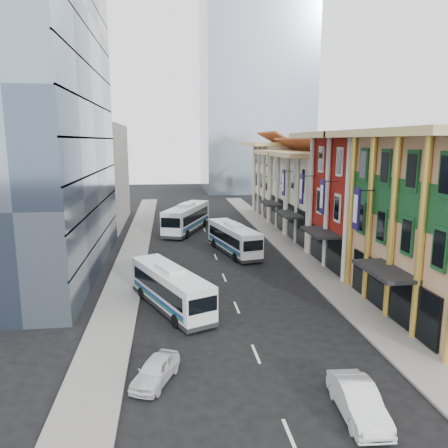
{
  "coord_description": "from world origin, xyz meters",
  "views": [
    {
      "loc": [
        -4.64,
        -21.26,
        11.76
      ],
      "look_at": [
        0.47,
        18.85,
        4.03
      ],
      "focal_mm": 35.0,
      "sensor_mm": 36.0,
      "label": 1
    }
  ],
  "objects": [
    {
      "name": "ground",
      "position": [
        0.0,
        0.0,
        0.0
      ],
      "size": [
        200.0,
        200.0,
        0.0
      ],
      "primitive_type": "plane",
      "color": "black",
      "rests_on": "ground"
    },
    {
      "name": "sidewalk_right",
      "position": [
        8.5,
        22.0,
        0.07
      ],
      "size": [
        3.0,
        90.0,
        0.15
      ],
      "primitive_type": "cube",
      "color": "slate",
      "rests_on": "ground"
    },
    {
      "name": "sidewalk_left",
      "position": [
        -8.5,
        22.0,
        0.07
      ],
      "size": [
        3.0,
        90.0,
        0.15
      ],
      "primitive_type": "cube",
      "color": "slate",
      "rests_on": "ground"
    },
    {
      "name": "shophouse_red",
      "position": [
        14.0,
        17.0,
        6.0
      ],
      "size": [
        8.0,
        10.0,
        12.0
      ],
      "primitive_type": "cube",
      "color": "maroon",
      "rests_on": "ground"
    },
    {
      "name": "shophouse_cream_near",
      "position": [
        14.0,
        26.5,
        5.0
      ],
      "size": [
        8.0,
        9.0,
        10.0
      ],
      "primitive_type": "cube",
      "color": "silver",
      "rests_on": "ground"
    },
    {
      "name": "shophouse_cream_mid",
      "position": [
        14.0,
        35.5,
        5.0
      ],
      "size": [
        8.0,
        9.0,
        10.0
      ],
      "primitive_type": "cube",
      "color": "silver",
      "rests_on": "ground"
    },
    {
      "name": "shophouse_cream_far",
      "position": [
        14.0,
        46.0,
        5.5
      ],
      "size": [
        8.0,
        12.0,
        11.0
      ],
      "primitive_type": "cube",
      "color": "silver",
      "rests_on": "ground"
    },
    {
      "name": "office_tower",
      "position": [
        -17.0,
        19.0,
        15.0
      ],
      "size": [
        12.0,
        26.0,
        30.0
      ],
      "primitive_type": "cube",
      "color": "#3C4A60",
      "rests_on": "ground"
    },
    {
      "name": "office_block_far",
      "position": [
        -16.0,
        42.0,
        7.0
      ],
      "size": [
        10.0,
        18.0,
        14.0
      ],
      "primitive_type": "cube",
      "color": "gray",
      "rests_on": "ground"
    },
    {
      "name": "bus_left_near",
      "position": [
        -4.68,
        8.45,
        1.56
      ],
      "size": [
        6.03,
        9.84,
        3.13
      ],
      "primitive_type": null,
      "rotation": [
        0.0,
        0.0,
        0.42
      ],
      "color": "silver",
      "rests_on": "ground"
    },
    {
      "name": "bus_left_far",
      "position": [
        -2.38,
        35.16,
        1.89
      ],
      "size": [
        6.88,
        11.99,
        3.78
      ],
      "primitive_type": null,
      "rotation": [
        0.0,
        0.0,
        -0.37
      ],
      "color": "silver",
      "rests_on": "ground"
    },
    {
      "name": "bus_right",
      "position": [
        2.07,
        23.42,
        1.62
      ],
      "size": [
        4.65,
        10.4,
        3.25
      ],
      "primitive_type": null,
      "rotation": [
        0.0,
        0.0,
        0.23
      ],
      "color": "white",
      "rests_on": "ground"
    },
    {
      "name": "sedan_left",
      "position": [
        -5.5,
        -1.2,
        0.62
      ],
      "size": [
        2.78,
        3.9,
        1.23
      ],
      "primitive_type": "imported",
      "rotation": [
        0.0,
        0.0,
        -0.41
      ],
      "color": "silver",
      "rests_on": "ground"
    },
    {
      "name": "sedan_right",
      "position": [
        3.26,
        -5.09,
        0.72
      ],
      "size": [
        1.76,
        4.43,
        1.44
      ],
      "primitive_type": "imported",
      "rotation": [
        0.0,
        0.0,
        -0.06
      ],
      "color": "silver",
      "rests_on": "ground"
    }
  ]
}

